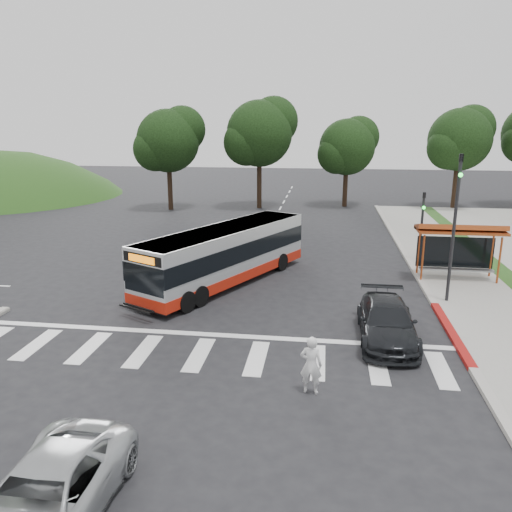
% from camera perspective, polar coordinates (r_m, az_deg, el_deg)
% --- Properties ---
extents(ground, '(140.00, 140.00, 0.00)m').
position_cam_1_polar(ground, '(22.07, -3.32, -5.53)').
color(ground, black).
rests_on(ground, ground).
extents(sidewalk_east, '(4.00, 40.00, 0.12)m').
position_cam_1_polar(sidewalk_east, '(30.10, 20.87, -0.80)').
color(sidewalk_east, gray).
rests_on(sidewalk_east, ground).
extents(curb_east, '(0.30, 40.00, 0.15)m').
position_cam_1_polar(curb_east, '(29.70, 17.11, -0.64)').
color(curb_east, '#9E9991').
rests_on(curb_east, ground).
extents(curb_east_red, '(0.32, 6.00, 0.15)m').
position_cam_1_polar(curb_east_red, '(20.40, 21.40, -8.11)').
color(curb_east_red, maroon).
rests_on(curb_east_red, ground).
extents(crosswalk_ladder, '(18.00, 2.60, 0.01)m').
position_cam_1_polar(crosswalk_ladder, '(17.58, -6.51, -11.12)').
color(crosswalk_ladder, silver).
rests_on(crosswalk_ladder, ground).
extents(bus_shelter, '(4.20, 1.60, 2.86)m').
position_cam_1_polar(bus_shelter, '(26.80, 22.22, 2.28)').
color(bus_shelter, '#9F411A').
rests_on(bus_shelter, sidewalk_east).
extents(traffic_signal_ne_tall, '(0.18, 0.37, 6.50)m').
position_cam_1_polar(traffic_signal_ne_tall, '(22.78, 21.81, 4.19)').
color(traffic_signal_ne_tall, black).
rests_on(traffic_signal_ne_tall, ground).
extents(traffic_signal_ne_short, '(0.18, 0.37, 4.00)m').
position_cam_1_polar(traffic_signal_ne_short, '(29.76, 18.46, 4.03)').
color(traffic_signal_ne_short, black).
rests_on(traffic_signal_ne_short, ground).
extents(tree_ne_a, '(6.16, 5.74, 9.30)m').
position_cam_1_polar(tree_ne_a, '(49.83, 22.33, 12.31)').
color(tree_ne_a, black).
rests_on(tree_ne_a, parking_lot).
extents(tree_north_a, '(6.60, 6.15, 10.17)m').
position_cam_1_polar(tree_north_a, '(46.74, 0.50, 13.94)').
color(tree_north_a, black).
rests_on(tree_north_a, ground).
extents(tree_north_b, '(5.72, 5.33, 8.43)m').
position_cam_1_polar(tree_north_b, '(48.43, 10.45, 12.25)').
color(tree_north_b, black).
rests_on(tree_north_b, ground).
extents(tree_north_c, '(6.16, 5.74, 9.30)m').
position_cam_1_polar(tree_north_c, '(46.53, -9.92, 12.95)').
color(tree_north_c, black).
rests_on(tree_north_c, ground).
extents(transit_bus, '(6.95, 10.72, 2.79)m').
position_cam_1_polar(transit_bus, '(24.55, -3.50, 0.01)').
color(transit_bus, '#B2B5B7').
rests_on(transit_bus, ground).
extents(pedestrian, '(0.70, 0.51, 1.78)m').
position_cam_1_polar(pedestrian, '(14.94, 6.31, -12.27)').
color(pedestrian, silver).
rests_on(pedestrian, ground).
extents(dark_sedan, '(2.02, 4.88, 1.41)m').
position_cam_1_polar(dark_sedan, '(18.93, 14.72, -7.27)').
color(dark_sedan, black).
rests_on(dark_sedan, ground).
extents(silver_suv_south, '(2.22, 4.79, 1.33)m').
position_cam_1_polar(silver_suv_south, '(11.50, -22.97, -24.11)').
color(silver_suv_south, '#B7BABC').
rests_on(silver_suv_south, ground).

